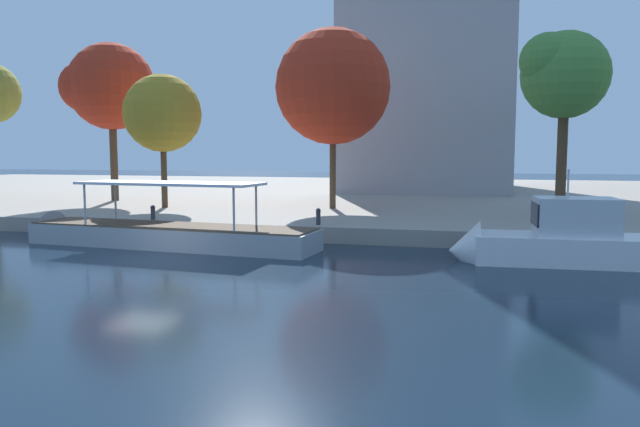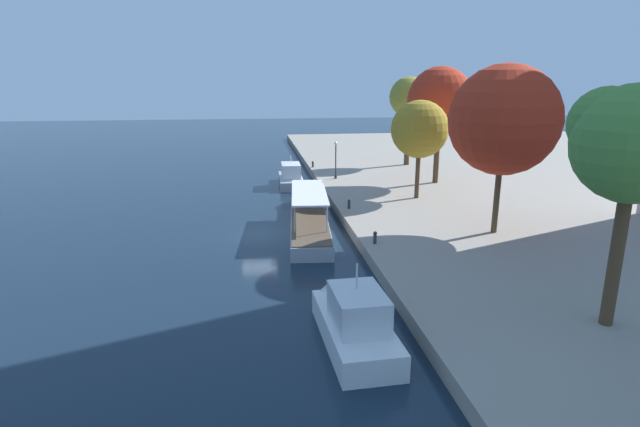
# 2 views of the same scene
# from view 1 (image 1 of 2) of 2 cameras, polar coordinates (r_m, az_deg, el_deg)

# --- Properties ---
(ground_plane) EXTENTS (220.00, 220.00, 0.00)m
(ground_plane) POSITION_cam_1_polar(r_m,az_deg,el_deg) (25.04, -16.48, -4.37)
(ground_plane) COLOR #142333
(dock_promenade) EXTENTS (120.00, 55.00, 0.79)m
(dock_promenade) POSITION_cam_1_polar(r_m,az_deg,el_deg) (56.65, 1.46, 1.81)
(dock_promenade) COLOR gray
(dock_promenade) RESTS_ON ground_plane
(tour_boat_1) EXTENTS (15.25, 3.87, 3.97)m
(tour_boat_1) POSITION_cam_1_polar(r_m,az_deg,el_deg) (29.07, -15.37, -2.26)
(tour_boat_1) COLOR #9EA3A8
(tour_boat_1) RESTS_ON ground_plane
(motor_yacht_2) EXTENTS (7.64, 2.87, 4.50)m
(motor_yacht_2) POSITION_cam_1_polar(r_m,az_deg,el_deg) (25.24, 20.53, -2.73)
(motor_yacht_2) COLOR white
(motor_yacht_2) RESTS_ON ground_plane
(mooring_bollard_1) EXTENTS (0.24, 0.24, 0.82)m
(mooring_bollard_1) POSITION_cam_1_polar(r_m,az_deg,el_deg) (29.48, -0.16, -0.23)
(mooring_bollard_1) COLOR #2D2D33
(mooring_bollard_1) RESTS_ON dock_promenade
(mooring_bollard_2) EXTENTS (0.25, 0.25, 0.76)m
(mooring_bollard_2) POSITION_cam_1_polar(r_m,az_deg,el_deg) (32.99, -15.44, 0.15)
(mooring_bollard_2) COLOR #2D2D33
(mooring_bollard_2) RESTS_ON dock_promenade
(tree_1) EXTENTS (6.41, 6.20, 11.34)m
(tree_1) POSITION_cam_1_polar(r_m,az_deg,el_deg) (47.04, -19.18, 11.20)
(tree_1) COLOR #4C3823
(tree_1) RESTS_ON dock_promenade
(tree_3) EXTENTS (4.79, 4.69, 10.03)m
(tree_3) POSITION_cam_1_polar(r_m,az_deg,el_deg) (35.99, 21.58, 12.12)
(tree_3) COLOR #4C3823
(tree_3) RESTS_ON dock_promenade
(tree_4) EXTENTS (4.91, 4.91, 8.45)m
(tree_4) POSITION_cam_1_polar(r_m,az_deg,el_deg) (40.08, -14.71, 8.93)
(tree_4) COLOR #4C3823
(tree_4) RESTS_ON dock_promenade
(tree_5) EXTENTS (7.14, 7.14, 11.14)m
(tree_5) POSITION_cam_1_polar(r_m,az_deg,el_deg) (38.14, 0.80, 11.73)
(tree_5) COLOR #4C3823
(tree_5) RESTS_ON dock_promenade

